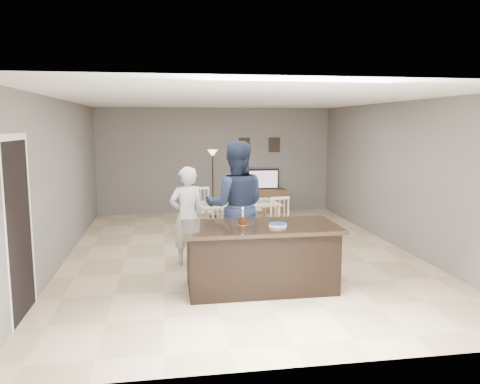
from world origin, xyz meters
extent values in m
plane|color=tan|center=(0.00, 0.00, 0.00)|extent=(8.00, 8.00, 0.00)
plane|color=slate|center=(0.00, 4.00, 1.35)|extent=(6.00, 0.00, 6.00)
plane|color=slate|center=(0.00, -4.00, 1.35)|extent=(6.00, 0.00, 6.00)
plane|color=slate|center=(-3.00, 0.00, 1.35)|extent=(0.00, 8.00, 8.00)
plane|color=slate|center=(3.00, 0.00, 1.35)|extent=(0.00, 8.00, 8.00)
plane|color=white|center=(0.00, 0.00, 2.70)|extent=(8.00, 8.00, 0.00)
cube|color=black|center=(0.00, -1.80, 0.42)|extent=(2.00, 1.00, 0.85)
cube|color=black|center=(0.00, -1.80, 0.88)|extent=(2.15, 1.10, 0.05)
cube|color=brown|center=(1.20, 3.77, 0.30)|extent=(1.20, 0.40, 0.60)
imported|color=black|center=(1.20, 3.84, 0.86)|extent=(0.91, 0.12, 0.53)
plane|color=#D96018|center=(1.20, 3.76, 0.87)|extent=(0.78, 0.00, 0.78)
cube|color=black|center=(0.75, 3.98, 1.75)|extent=(0.30, 0.02, 0.38)
cube|color=black|center=(1.55, 3.98, 1.75)|extent=(0.30, 0.02, 0.38)
plane|color=black|center=(-2.99, -2.30, 1.05)|extent=(0.00, 2.10, 2.10)
plane|color=white|center=(-2.99, -2.30, 2.14)|extent=(0.00, 1.02, 1.02)
imported|color=silver|center=(-0.95, -0.45, 0.80)|extent=(0.67, 0.54, 1.61)
imported|color=#1B233B|center=(-0.20, -0.86, 1.02)|extent=(1.08, 0.89, 2.03)
cylinder|color=yellow|center=(-0.24, -1.73, 0.90)|extent=(0.16, 0.16, 0.00)
cylinder|color=#32170D|center=(-0.24, -1.73, 0.96)|extent=(0.12, 0.12, 0.11)
cylinder|color=white|center=(-0.24, -1.73, 1.07)|extent=(0.02, 0.02, 0.12)
sphere|color=#FFBF4C|center=(-0.24, -1.73, 1.14)|extent=(0.02, 0.02, 0.02)
cylinder|color=white|center=(0.22, -1.91, 0.91)|extent=(0.25, 0.25, 0.01)
cylinder|color=white|center=(0.22, -1.91, 0.92)|extent=(0.25, 0.25, 0.01)
cylinder|color=white|center=(0.22, -1.91, 0.93)|extent=(0.25, 0.25, 0.01)
cylinder|color=#2F4C92|center=(0.22, -1.91, 0.94)|extent=(0.26, 0.26, 0.00)
cube|color=tan|center=(0.11, 0.99, 0.73)|extent=(1.70, 1.11, 0.04)
cylinder|color=tan|center=(-0.55, 0.53, 0.35)|extent=(0.06, 0.06, 0.71)
cylinder|color=tan|center=(0.76, 1.46, 0.35)|extent=(0.06, 0.06, 0.71)
cube|color=#3E7154|center=(0.11, 0.99, 0.75)|extent=(1.43, 0.54, 0.01)
cube|color=silver|center=(-0.33, 0.23, 0.45)|extent=(0.47, 0.45, 0.04)
cylinder|color=silver|center=(-0.48, 0.04, 0.21)|extent=(0.03, 0.03, 0.43)
cylinder|color=silver|center=(-0.19, 0.41, 0.21)|extent=(0.03, 0.03, 0.43)
cube|color=silver|center=(-0.31, 0.05, 0.94)|extent=(0.38, 0.08, 0.05)
cube|color=silver|center=(0.75, 0.38, 0.45)|extent=(0.47, 0.45, 0.04)
cylinder|color=silver|center=(0.60, 0.20, 0.21)|extent=(0.03, 0.03, 0.43)
cylinder|color=silver|center=(0.89, 0.56, 0.21)|extent=(0.03, 0.03, 0.43)
cube|color=silver|center=(0.77, 0.21, 0.94)|extent=(0.38, 0.08, 0.05)
cube|color=silver|center=(-0.53, 1.60, 0.45)|extent=(0.47, 0.45, 0.04)
cylinder|color=silver|center=(-0.39, 1.78, 0.21)|extent=(0.03, 0.03, 0.43)
cylinder|color=silver|center=(-0.68, 1.42, 0.21)|extent=(0.03, 0.03, 0.43)
cube|color=silver|center=(-0.56, 1.78, 0.94)|extent=(0.38, 0.08, 0.05)
cube|color=silver|center=(0.55, 1.76, 0.45)|extent=(0.47, 0.45, 0.04)
cylinder|color=silver|center=(0.69, 1.94, 0.21)|extent=(0.03, 0.03, 0.43)
cylinder|color=silver|center=(0.40, 1.58, 0.21)|extent=(0.03, 0.03, 0.43)
cube|color=silver|center=(0.52, 1.94, 0.94)|extent=(0.38, 0.08, 0.05)
cylinder|color=black|center=(-0.14, 3.35, 0.01)|extent=(0.25, 0.25, 0.03)
cylinder|color=black|center=(-0.14, 3.35, 0.78)|extent=(0.03, 0.03, 1.53)
cone|color=#F0BE84|center=(-0.14, 3.35, 1.59)|extent=(0.25, 0.25, 0.16)
camera|label=1|loc=(-1.28, -8.01, 2.28)|focal=35.00mm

